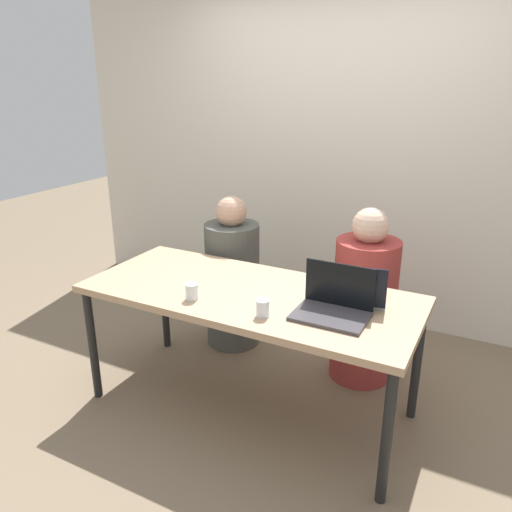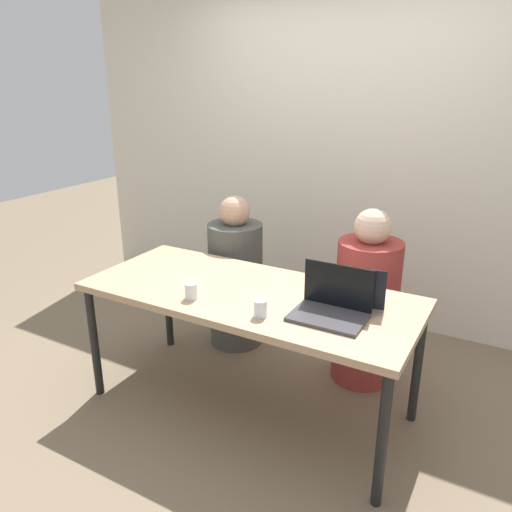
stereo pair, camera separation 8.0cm
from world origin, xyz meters
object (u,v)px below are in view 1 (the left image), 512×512
(water_glass_left, at_px, (192,293))
(laptop_front_right, at_px, (333,305))
(laptop_back_right, at_px, (352,293))
(water_glass_right, at_px, (263,309))
(person_on_left, at_px, (233,280))
(person_on_right, at_px, (364,305))

(water_glass_left, bearing_deg, laptop_front_right, 13.52)
(laptop_front_right, relative_size, water_glass_left, 4.14)
(laptop_back_right, xyz_separation_m, water_glass_right, (-0.33, -0.37, -0.01))
(laptop_back_right, bearing_deg, laptop_front_right, 68.23)
(laptop_front_right, bearing_deg, person_on_left, 144.36)
(person_on_left, distance_m, person_on_right, 0.96)
(person_on_left, bearing_deg, person_on_right, 165.86)
(person_on_right, height_order, laptop_front_right, person_on_right)
(person_on_left, bearing_deg, water_glass_left, 92.62)
(laptop_back_right, bearing_deg, person_on_right, -95.27)
(person_on_left, height_order, laptop_back_right, person_on_left)
(person_on_right, xyz_separation_m, laptop_front_right, (0.02, -0.70, 0.30))
(person_on_left, xyz_separation_m, water_glass_left, (0.26, -0.87, 0.30))
(laptop_back_right, distance_m, water_glass_right, 0.50)
(person_on_right, xyz_separation_m, water_glass_right, (-0.28, -0.87, 0.28))
(person_on_right, distance_m, water_glass_right, 0.96)
(person_on_right, relative_size, water_glass_left, 13.03)
(person_on_right, distance_m, water_glass_left, 1.15)
(laptop_front_right, bearing_deg, person_on_right, 91.60)
(person_on_left, distance_m, laptop_front_right, 1.25)
(laptop_back_right, bearing_deg, water_glass_left, 13.95)
(person_on_left, bearing_deg, laptop_front_right, 130.60)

